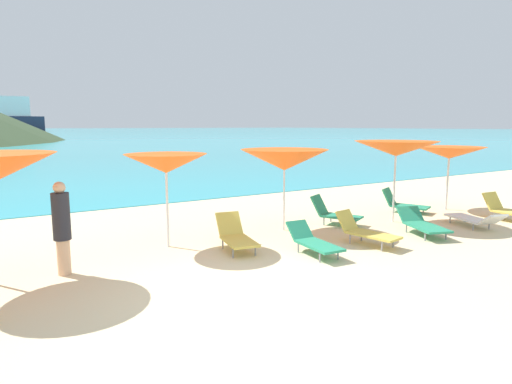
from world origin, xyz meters
TOP-DOWN VIEW (x-y plane):
  - ground_plane at (0.00, 10.00)m, footprint 50.00×100.00m
  - umbrella_3 at (0.06, 3.51)m, footprint 1.92×1.92m
  - umbrella_4 at (3.16, 3.43)m, footprint 2.26×2.26m
  - umbrella_5 at (6.33, 2.61)m, footprint 2.42×2.42m
  - umbrella_6 at (9.21, 2.94)m, footprint 2.27×2.27m
  - lounge_chair_1 at (1.21, 2.48)m, footprint 0.81×1.49m
  - lounge_chair_2 at (7.58, 0.97)m, footprint 1.05×1.79m
  - lounge_chair_4 at (9.20, 0.98)m, footprint 0.70×1.44m
  - lounge_chair_5 at (4.70, 3.25)m, footprint 1.10×1.46m
  - lounge_chair_6 at (7.74, 3.43)m, footprint 1.12×1.50m
  - lounge_chair_7 at (2.44, 1.36)m, footprint 0.63×1.52m
  - lounge_chair_8 at (5.80, 1.24)m, footprint 1.14×1.69m
  - lounge_chair_9 at (3.92, 1.33)m, footprint 0.77×1.54m
  - beachgoer_1 at (-2.21, 2.74)m, footprint 0.31×0.31m

SIDE VIEW (x-z plane):
  - ground_plane at x=0.00m, z-range -0.30..0.00m
  - lounge_chair_2 at x=7.58m, z-range -0.02..0.50m
  - lounge_chair_6 at x=7.74m, z-range -0.09..0.62m
  - lounge_chair_8 at x=5.80m, z-range -0.02..0.56m
  - lounge_chair_7 at x=2.44m, z-range -0.02..0.57m
  - lounge_chair_9 at x=3.92m, z-range -0.04..0.66m
  - lounge_chair_5 at x=4.70m, z-range -0.06..0.71m
  - lounge_chair_1 at x=1.21m, z-range -0.04..0.69m
  - lounge_chair_4 at x=9.20m, z-range -0.04..0.70m
  - beachgoer_1 at x=-2.21m, z-range 0.06..1.75m
  - umbrella_4 at x=3.16m, z-range 0.77..2.85m
  - umbrella_6 at x=9.21m, z-range 0.81..2.83m
  - umbrella_3 at x=0.06m, z-range 0.82..2.89m
  - umbrella_5 at x=6.33m, z-range 0.92..3.17m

